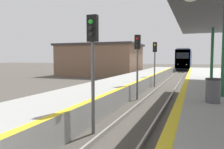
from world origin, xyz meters
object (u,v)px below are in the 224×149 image
signal_far (155,56)px  trash_bin (213,90)px  signal_near (93,51)px  signal_mid (137,54)px  train (185,59)px

signal_far → trash_bin: size_ratio=4.49×
signal_near → signal_mid: bearing=90.9°
signal_far → trash_bin: bearing=-70.2°
train → signal_mid: train is taller
train → trash_bin: 46.71m
signal_mid → signal_far: bearing=90.3°
signal_far → trash_bin: (4.09, -11.34, -1.44)m
signal_mid → signal_near: bearing=-89.1°
train → signal_near: size_ratio=5.50×
train → signal_far: 35.31m
train → signal_near: train is taller
signal_far → train: bearing=87.9°
signal_near → signal_far: size_ratio=1.00×
trash_bin → signal_far: bearing=109.8°
train → signal_far: (-1.27, -35.28, 0.54)m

